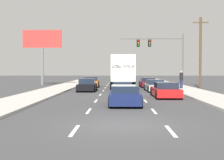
{
  "coord_description": "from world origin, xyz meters",
  "views": [
    {
      "loc": [
        -0.14,
        -11.57,
        2.17
      ],
      "look_at": [
        -0.71,
        14.24,
        1.26
      ],
      "focal_mm": 47.83,
      "sensor_mm": 36.0,
      "label": 1
    }
  ],
  "objects_px": {
    "car_orange": "(91,82)",
    "car_black": "(87,85)",
    "car_maroon": "(148,83)",
    "car_white": "(122,89)",
    "car_silver": "(155,86)",
    "traffic_signal_mast": "(157,47)",
    "car_navy": "(125,96)",
    "box_truck": "(122,70)",
    "car_red": "(165,90)",
    "roadside_billboard": "(42,45)",
    "utility_pole_mid": "(200,52)",
    "pedestrian_near_corner": "(181,79)"
  },
  "relations": [
    {
      "from": "car_orange",
      "to": "car_black",
      "type": "height_order",
      "value": "car_orange"
    },
    {
      "from": "car_maroon",
      "to": "car_white",
      "type": "bearing_deg",
      "value": -106.36
    },
    {
      "from": "car_silver",
      "to": "traffic_signal_mast",
      "type": "relative_size",
      "value": 0.52
    },
    {
      "from": "car_navy",
      "to": "box_truck",
      "type": "bearing_deg",
      "value": 89.97
    },
    {
      "from": "car_black",
      "to": "car_red",
      "type": "distance_m",
      "value": 9.47
    },
    {
      "from": "box_truck",
      "to": "car_orange",
      "type": "bearing_deg",
      "value": 136.22
    },
    {
      "from": "car_navy",
      "to": "car_maroon",
      "type": "distance_m",
      "value": 18.43
    },
    {
      "from": "car_black",
      "to": "roadside_billboard",
      "type": "height_order",
      "value": "roadside_billboard"
    },
    {
      "from": "traffic_signal_mast",
      "to": "roadside_billboard",
      "type": "relative_size",
      "value": 1.14
    },
    {
      "from": "traffic_signal_mast",
      "to": "utility_pole_mid",
      "type": "bearing_deg",
      "value": -57.17
    },
    {
      "from": "car_silver",
      "to": "roadside_billboard",
      "type": "bearing_deg",
      "value": 142.11
    },
    {
      "from": "utility_pole_mid",
      "to": "pedestrian_near_corner",
      "type": "height_order",
      "value": "utility_pole_mid"
    },
    {
      "from": "car_maroon",
      "to": "pedestrian_near_corner",
      "type": "height_order",
      "value": "pedestrian_near_corner"
    },
    {
      "from": "car_navy",
      "to": "car_black",
      "type": "bearing_deg",
      "value": 107.11
    },
    {
      "from": "car_red",
      "to": "car_silver",
      "type": "bearing_deg",
      "value": 90.36
    },
    {
      "from": "car_orange",
      "to": "car_black",
      "type": "distance_m",
      "value": 6.91
    },
    {
      "from": "car_silver",
      "to": "car_white",
      "type": "bearing_deg",
      "value": -126.85
    },
    {
      "from": "car_orange",
      "to": "box_truck",
      "type": "height_order",
      "value": "box_truck"
    },
    {
      "from": "box_truck",
      "to": "pedestrian_near_corner",
      "type": "distance_m",
      "value": 6.5
    },
    {
      "from": "car_black",
      "to": "car_silver",
      "type": "height_order",
      "value": "car_black"
    },
    {
      "from": "traffic_signal_mast",
      "to": "car_silver",
      "type": "bearing_deg",
      "value": -98.41
    },
    {
      "from": "car_silver",
      "to": "pedestrian_near_corner",
      "type": "relative_size",
      "value": 2.38
    },
    {
      "from": "car_black",
      "to": "pedestrian_near_corner",
      "type": "distance_m",
      "value": 10.21
    },
    {
      "from": "car_black",
      "to": "traffic_signal_mast",
      "type": "xyz_separation_m",
      "value": [
        8.47,
        11.39,
        4.64
      ]
    },
    {
      "from": "car_orange",
      "to": "box_truck",
      "type": "relative_size",
      "value": 0.6
    },
    {
      "from": "car_maroon",
      "to": "car_red",
      "type": "height_order",
      "value": "car_red"
    },
    {
      "from": "car_black",
      "to": "car_silver",
      "type": "xyz_separation_m",
      "value": [
        6.77,
        -0.08,
        -0.04
      ]
    },
    {
      "from": "car_red",
      "to": "box_truck",
      "type": "bearing_deg",
      "value": 108.36
    },
    {
      "from": "car_black",
      "to": "car_silver",
      "type": "bearing_deg",
      "value": -0.7
    },
    {
      "from": "car_black",
      "to": "car_navy",
      "type": "xyz_separation_m",
      "value": [
        3.54,
        -11.49,
        -0.01
      ]
    },
    {
      "from": "car_silver",
      "to": "utility_pole_mid",
      "type": "distance_m",
      "value": 8.56
    },
    {
      "from": "car_red",
      "to": "car_navy",
      "type": "bearing_deg",
      "value": -123.65
    },
    {
      "from": "car_orange",
      "to": "utility_pole_mid",
      "type": "bearing_deg",
      "value": -8.65
    },
    {
      "from": "car_orange",
      "to": "car_navy",
      "type": "bearing_deg",
      "value": -78.35
    },
    {
      "from": "traffic_signal_mast",
      "to": "box_truck",
      "type": "bearing_deg",
      "value": -121.19
    },
    {
      "from": "traffic_signal_mast",
      "to": "utility_pole_mid",
      "type": "relative_size",
      "value": 1.05
    },
    {
      "from": "car_black",
      "to": "car_navy",
      "type": "bearing_deg",
      "value": -72.89
    },
    {
      "from": "box_truck",
      "to": "car_maroon",
      "type": "relative_size",
      "value": 1.78
    },
    {
      "from": "car_white",
      "to": "car_maroon",
      "type": "distance_m",
      "value": 11.63
    },
    {
      "from": "car_white",
      "to": "car_black",
      "type": "bearing_deg",
      "value": 127.63
    },
    {
      "from": "box_truck",
      "to": "car_silver",
      "type": "bearing_deg",
      "value": -46.07
    },
    {
      "from": "car_orange",
      "to": "car_red",
      "type": "xyz_separation_m",
      "value": [
        7.07,
        -13.48,
        -0.06
      ]
    },
    {
      "from": "box_truck",
      "to": "pedestrian_near_corner",
      "type": "xyz_separation_m",
      "value": [
        6.37,
        -0.87,
        -1.0
      ]
    },
    {
      "from": "car_orange",
      "to": "car_black",
      "type": "xyz_separation_m",
      "value": [
        0.26,
        -6.91,
        -0.02
      ]
    },
    {
      "from": "car_silver",
      "to": "utility_pole_mid",
      "type": "bearing_deg",
      "value": 40.67
    },
    {
      "from": "car_red",
      "to": "car_orange",
      "type": "bearing_deg",
      "value": 117.66
    },
    {
      "from": "car_white",
      "to": "traffic_signal_mast",
      "type": "distance_m",
      "value": 17.3
    },
    {
      "from": "car_navy",
      "to": "car_white",
      "type": "bearing_deg",
      "value": 90.61
    },
    {
      "from": "car_red",
      "to": "car_white",
      "type": "bearing_deg",
      "value": 148.14
    },
    {
      "from": "utility_pole_mid",
      "to": "roadside_billboard",
      "type": "bearing_deg",
      "value": 163.45
    }
  ]
}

